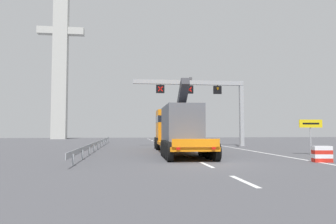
# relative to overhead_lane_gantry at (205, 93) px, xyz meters

# --- Properties ---
(ground) EXTENTS (112.00, 112.00, 0.00)m
(ground) POSITION_rel_overhead_lane_gantry_xyz_m (-3.77, -15.71, -5.72)
(ground) COLOR #4C4C51
(lane_markings) EXTENTS (0.20, 54.72, 0.01)m
(lane_markings) POSITION_rel_overhead_lane_gantry_xyz_m (-4.09, 4.35, -5.71)
(lane_markings) COLOR silver
(lane_markings) RESTS_ON ground
(edge_line_right) EXTENTS (0.20, 63.00, 0.01)m
(edge_line_right) POSITION_rel_overhead_lane_gantry_xyz_m (2.43, -3.71, -5.71)
(edge_line_right) COLOR silver
(edge_line_right) RESTS_ON ground
(overhead_lane_gantry) EXTENTS (12.13, 0.90, 7.37)m
(overhead_lane_gantry) POSITION_rel_overhead_lane_gantry_xyz_m (0.00, 0.00, 0.00)
(overhead_lane_gantry) COLOR #9EA0A5
(overhead_lane_gantry) RESTS_ON ground
(heavy_haul_truck_orange) EXTENTS (3.30, 14.11, 5.30)m
(heavy_haul_truck_orange) POSITION_rel_overhead_lane_gantry_xyz_m (-4.23, -7.41, -3.73)
(heavy_haul_truck_orange) COLOR orange
(heavy_haul_truck_orange) RESTS_ON ground
(exit_sign_yellow) EXTENTS (1.78, 0.15, 2.55)m
(exit_sign_yellow) POSITION_rel_overhead_lane_gantry_xyz_m (5.04, -11.19, -3.73)
(exit_sign_yellow) COLOR #9EA0A5
(exit_sign_yellow) RESTS_ON ground
(crash_barrier_striped) EXTENTS (1.06, 0.64, 0.90)m
(crash_barrier_striped) POSITION_rel_overhead_lane_gantry_xyz_m (2.69, -15.98, -5.27)
(crash_barrier_striped) COLOR red
(crash_barrier_striped) RESTS_ON ground
(guardrail_left) EXTENTS (0.13, 32.25, 0.76)m
(guardrail_left) POSITION_rel_overhead_lane_gantry_xyz_m (-10.90, -1.58, -5.15)
(guardrail_left) COLOR #999EA3
(guardrail_left) RESTS_ON ground
(bridge_pylon_distant) EXTENTS (9.00, 2.00, 34.74)m
(bridge_pylon_distant) POSITION_rel_overhead_lane_gantry_xyz_m (-21.57, 31.26, 12.05)
(bridge_pylon_distant) COLOR #B7B7B2
(bridge_pylon_distant) RESTS_ON ground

